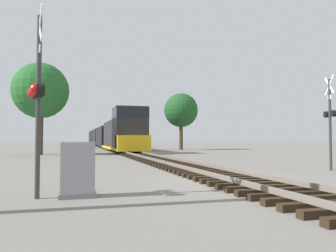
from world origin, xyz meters
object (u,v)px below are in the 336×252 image
(freight_train, at_px, (105,137))
(crossing_signal_near, at_px, (37,93))
(tree_mid_background, at_px, (181,110))
(relay_cabinet, at_px, (78,170))
(crossing_signal_far, at_px, (330,117))
(tree_far_right, at_px, (41,91))

(freight_train, relative_size, crossing_signal_near, 13.17)
(tree_mid_background, bearing_deg, relay_cabinet, -112.45)
(freight_train, relative_size, relay_cabinet, 44.94)
(crossing_signal_far, distance_m, relay_cabinet, 12.15)
(freight_train, distance_m, relay_cabinet, 49.81)
(crossing_signal_near, height_order, tree_mid_background, tree_mid_background)
(relay_cabinet, height_order, tree_far_right, tree_far_right)
(crossing_signal_near, bearing_deg, relay_cabinet, 77.56)
(freight_train, height_order, tree_mid_background, tree_mid_background)
(relay_cabinet, xyz_separation_m, tree_mid_background, (13.56, 32.81, 4.57))
(freight_train, xyz_separation_m, relay_cabinet, (-5.10, -49.54, -1.16))
(freight_train, distance_m, tree_mid_background, 19.04)
(crossing_signal_near, xyz_separation_m, tree_far_right, (-2.14, 23.38, 3.28))
(crossing_signal_near, distance_m, tree_far_right, 23.71)
(crossing_signal_near, distance_m, tree_mid_background, 35.97)
(relay_cabinet, bearing_deg, tree_far_right, 97.58)
(crossing_signal_near, bearing_deg, crossing_signal_far, 96.34)
(crossing_signal_near, bearing_deg, tree_mid_background, 144.55)
(freight_train, distance_m, crossing_signal_far, 45.97)
(tree_far_right, bearing_deg, crossing_signal_near, -84.77)
(crossing_signal_far, xyz_separation_m, tree_far_right, (-14.45, 19.41, 3.36))
(crossing_signal_far, relative_size, tree_far_right, 0.52)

